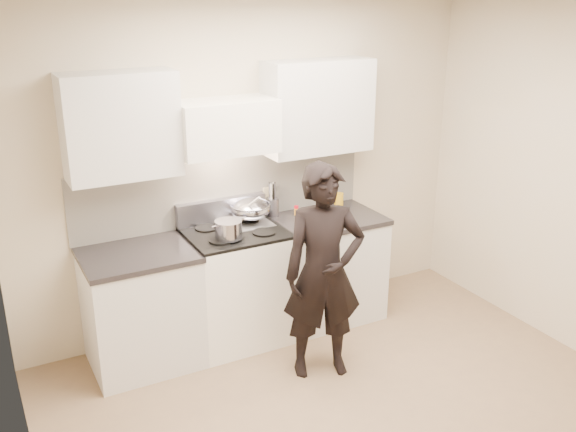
{
  "coord_description": "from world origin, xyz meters",
  "views": [
    {
      "loc": [
        -2.12,
        -2.9,
        2.75
      ],
      "look_at": [
        -0.03,
        1.05,
        1.14
      ],
      "focal_mm": 40.0,
      "sensor_mm": 36.0,
      "label": 1
    }
  ],
  "objects_px": {
    "wok": "(250,209)",
    "utensil_crock": "(272,206)",
    "stove": "(237,285)",
    "person": "(324,272)",
    "counter_right": "(325,267)"
  },
  "relations": [
    {
      "from": "wok",
      "to": "utensil_crock",
      "type": "xyz_separation_m",
      "value": [
        0.25,
        0.1,
        -0.04
      ]
    },
    {
      "from": "counter_right",
      "to": "person",
      "type": "relative_size",
      "value": 0.57
    },
    {
      "from": "wok",
      "to": "person",
      "type": "xyz_separation_m",
      "value": [
        0.17,
        -0.88,
        -0.24
      ]
    },
    {
      "from": "counter_right",
      "to": "wok",
      "type": "bearing_deg",
      "value": 167.09
    },
    {
      "from": "stove",
      "to": "counter_right",
      "type": "relative_size",
      "value": 1.04
    },
    {
      "from": "utensil_crock",
      "to": "person",
      "type": "xyz_separation_m",
      "value": [
        -0.08,
        -0.98,
        -0.2
      ]
    },
    {
      "from": "stove",
      "to": "person",
      "type": "height_order",
      "value": "person"
    },
    {
      "from": "stove",
      "to": "person",
      "type": "distance_m",
      "value": 0.89
    },
    {
      "from": "stove",
      "to": "counter_right",
      "type": "xyz_separation_m",
      "value": [
        0.83,
        0.0,
        -0.01
      ]
    },
    {
      "from": "stove",
      "to": "counter_right",
      "type": "height_order",
      "value": "stove"
    },
    {
      "from": "stove",
      "to": "utensil_crock",
      "type": "bearing_deg",
      "value": 28.58
    },
    {
      "from": "wok",
      "to": "utensil_crock",
      "type": "relative_size",
      "value": 1.44
    },
    {
      "from": "utensil_crock",
      "to": "person",
      "type": "distance_m",
      "value": 1.0
    },
    {
      "from": "stove",
      "to": "counter_right",
      "type": "distance_m",
      "value": 0.83
    },
    {
      "from": "counter_right",
      "to": "utensil_crock",
      "type": "relative_size",
      "value": 3.2
    }
  ]
}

